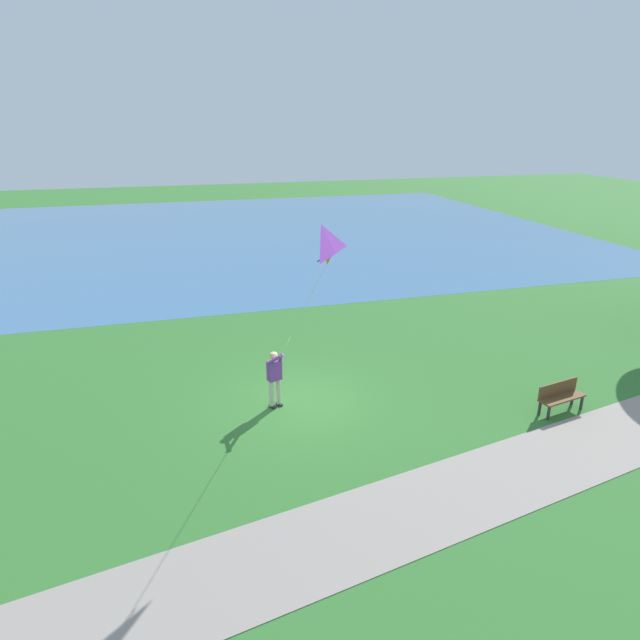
% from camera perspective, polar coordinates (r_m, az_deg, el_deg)
% --- Properties ---
extents(ground_plane, '(120.00, 120.00, 0.00)m').
position_cam_1_polar(ground_plane, '(16.62, -2.12, -8.49)').
color(ground_plane, '#33702D').
extents(lake_water, '(36.00, 44.00, 0.01)m').
position_cam_1_polar(lake_water, '(42.10, -5.52, 9.12)').
color(lake_water, teal).
rests_on(lake_water, ground).
extents(walkway_path, '(8.39, 31.88, 0.02)m').
position_cam_1_polar(walkway_path, '(13.13, 12.69, -17.69)').
color(walkway_path, gray).
rests_on(walkway_path, ground).
extents(person_kite_flyer, '(0.63, 0.49, 1.83)m').
position_cam_1_polar(person_kite_flyer, '(15.95, -4.71, -5.62)').
color(person_kite_flyer, '#232328').
rests_on(person_kite_flyer, ground).
extents(flying_kite, '(2.60, 1.17, 3.98)m').
position_cam_1_polar(flying_kite, '(12.62, 0.19, 7.88)').
color(flying_kite, purple).
extents(park_bench_near_walkway, '(0.72, 1.56, 0.88)m').
position_cam_1_polar(park_bench_near_walkway, '(17.34, 23.67, -7.13)').
color(park_bench_near_walkway, brown).
rests_on(park_bench_near_walkway, ground).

